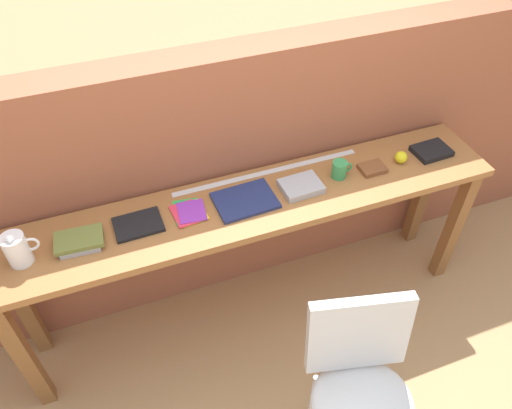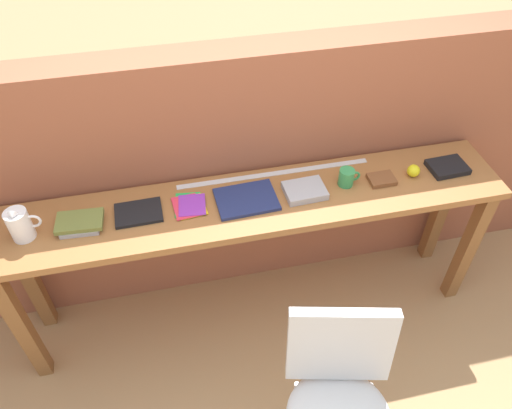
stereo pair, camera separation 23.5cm
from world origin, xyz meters
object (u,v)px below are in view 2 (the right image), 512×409
Objects in this scene: pitcher_white at (20,225)px; magazine_cycling at (139,213)px; chair_white_moulded at (339,392)px; mug at (347,177)px; sports_ball_small at (413,171)px; book_open_centre at (246,199)px; book_repair_rightmost at (447,167)px; leather_journal_brown at (382,179)px; book_stack_leftmost at (80,223)px; pamphlet_pile_colourful at (189,206)px.

magazine_cycling is (0.50, 0.03, -0.07)m from pitcher_white.
chair_white_moulded is 1.19m from magazine_cycling.
sports_ball_small is at bearing -1.74° from mug.
book_repair_rightmost is at bearing -2.09° from book_open_centre.
leather_journal_brown is (0.18, -0.02, -0.03)m from mug.
magazine_cycling is (-0.73, 0.87, 0.36)m from chair_white_moulded.
mug reaches higher than book_open_centre.
mug is (0.51, 0.01, 0.04)m from book_open_centre.
book_stack_leftmost is (-0.99, 0.85, 0.38)m from chair_white_moulded.
chair_white_moulded is 1.35m from book_stack_leftmost.
mug reaches higher than book_repair_rightmost.
book_stack_leftmost is 3.39× the size of sports_ball_small.
pitcher_white is 1.41× the size of leather_journal_brown.
chair_white_moulded is 4.64× the size of pamphlet_pile_colourful.
leather_journal_brown is at bearing -2.47° from magazine_cycling.
sports_ball_small is at bearing 0.46° from pitcher_white.
book_stack_leftmost reaches higher than book_repair_rightmost.
leather_journal_brown is (0.47, 0.85, 0.37)m from chair_white_moulded.
magazine_cycling is at bearing 179.86° from pamphlet_pile_colourful.
pitcher_white is at bearing -177.30° from magazine_cycling.
sports_ball_small reaches higher than book_stack_leftmost.
pamphlet_pile_colourful is 0.96m from leather_journal_brown.
pitcher_white is 0.97× the size of book_repair_rightmost.
pitcher_white is at bearing -179.03° from mug.
book_stack_leftmost is 0.77m from book_open_centre.
chair_white_moulded is 4.12× the size of book_stack_leftmost.
book_open_centre is 0.86m from sports_ball_small.
magazine_cycling is 0.24m from pamphlet_pile_colourful.
leather_journal_brown is (0.69, -0.01, 0.00)m from book_open_centre.
book_stack_leftmost is at bearing 179.38° from leather_journal_brown.
pamphlet_pile_colourful is at bearing 173.46° from book_open_centre.
mug is (1.28, 0.02, 0.02)m from book_stack_leftmost.
mug is at bearing 0.68° from book_stack_leftmost.
chair_white_moulded is 0.95m from book_open_centre.
chair_white_moulded is 1.14m from sports_ball_small.
book_open_centre is at bearing -179.98° from sports_ball_small.
mug is 0.58× the size of book_repair_rightmost.
pitcher_white is at bearing 179.75° from leather_journal_brown.
book_open_centre is (0.27, -0.02, 0.00)m from pamphlet_pile_colourful.
pamphlet_pile_colourful is (0.24, -0.00, -0.00)m from magazine_cycling.
mug is (0.78, -0.01, 0.04)m from pamphlet_pile_colourful.
magazine_cycling and book_open_centre have the same top height.
book_stack_leftmost is 1.63m from sports_ball_small.
pitcher_white reaches higher than book_stack_leftmost.
mug is (1.52, 0.03, -0.03)m from pitcher_white.
book_repair_rightmost is at bearing -0.31° from mug.
mug is at bearing 0.97° from pitcher_white.
book_stack_leftmost is at bearing -176.01° from magazine_cycling.
book_stack_leftmost is (0.24, 0.01, -0.05)m from pitcher_white.
book_repair_rightmost is at bearing 1.64° from leather_journal_brown.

